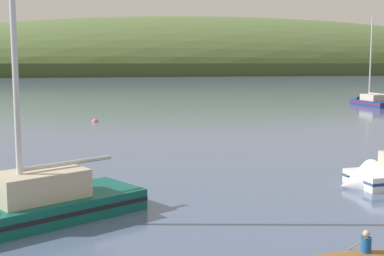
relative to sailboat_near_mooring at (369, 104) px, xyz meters
The scene contains 5 objects.
far_shoreline_hill 196.84m from the sailboat_near_mooring, 83.20° to the left, with size 487.30×121.75×56.24m.
sailboat_near_mooring is the anchor object (origin of this frame).
sailboat_midwater_white 60.17m from the sailboat_near_mooring, 131.45° to the right, with size 8.82×6.96×12.68m.
canoe_with_paddler 58.40m from the sailboat_near_mooring, 119.74° to the right, with size 4.35×1.49×1.02m.
mooring_buoy_midchannel 38.65m from the sailboat_near_mooring, 161.85° to the right, with size 0.64×0.64×0.72m.
Camera 1 is at (-8.95, -4.34, 6.05)m, focal length 48.92 mm.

